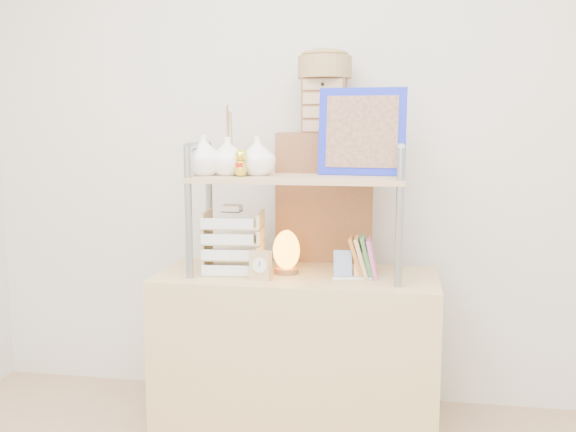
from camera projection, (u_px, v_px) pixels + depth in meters
name	position (u px, v px, depth m)	size (l,w,h in m)	color
room_shell	(255.00, 17.00, 1.84)	(3.42, 3.41, 2.61)	silver
desk	(297.00, 357.00, 2.81)	(1.20, 0.50, 0.75)	tan
cabinet	(324.00, 272.00, 3.12)	(0.45, 0.24, 1.35)	brown
hutch	(273.00, 168.00, 2.73)	(0.93, 0.34, 0.79)	gray
letter_tray	(233.00, 245.00, 2.78)	(0.26, 0.25, 0.29)	#DFC486
salt_lamp	(286.00, 251.00, 2.76)	(0.12, 0.12, 0.19)	brown
desk_clock	(260.00, 266.00, 2.64)	(0.09, 0.05, 0.12)	tan
postcard_stand	(352.00, 270.00, 2.68)	(0.17, 0.07, 0.12)	white
drawer_chest	(324.00, 106.00, 2.98)	(0.20, 0.16, 0.25)	brown
woven_basket	(325.00, 67.00, 2.96)	(0.25, 0.25, 0.10)	olive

